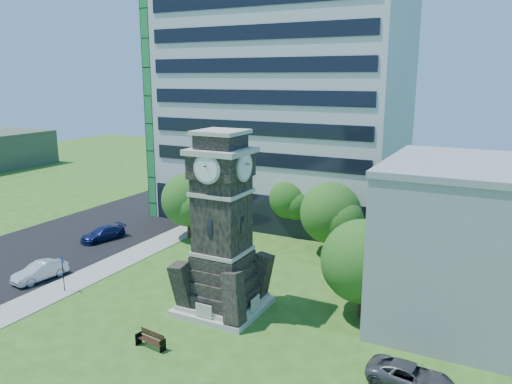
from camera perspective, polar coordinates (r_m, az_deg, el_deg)
The scene contains 15 objects.
ground at distance 35.23m, azimuth -9.77°, elevation -13.28°, with size 160.00×160.00×0.00m, color #305719.
sidewalk at distance 44.41m, azimuth -15.85°, elevation -7.88°, with size 3.00×70.00×0.06m, color gray.
street at distance 50.35m, azimuth -23.03°, elevation -5.98°, with size 14.00×80.00×0.02m, color black.
clock_tower at distance 33.21m, azimuth -3.88°, elevation -4.93°, with size 5.40×5.40×12.22m.
office_tall at distance 55.68m, azimuth 3.21°, elevation 11.68°, with size 26.20×15.11×28.60m.
office_low at distance 34.65m, azimuth 26.92°, elevation -5.72°, with size 15.20×12.20×10.40m.
car_street_mid at distance 42.87m, azimuth -23.45°, elevation -8.31°, with size 1.47×4.21×1.39m, color #AFB2B7.
car_street_north at distance 50.83m, azimuth -17.11°, elevation -4.57°, with size 1.80×4.42×1.28m, color #11194C.
car_east_lot at distance 28.18m, azimuth 17.27°, elevation -19.51°, with size 2.04×4.42×1.23m, color #46464B.
park_bench at distance 31.04m, azimuth -11.90°, elevation -16.14°, with size 1.89×0.50×0.97m.
street_sign at distance 39.56m, azimuth -21.21°, elevation -8.39°, with size 0.64×0.06×2.65m.
tree_nw at distance 48.94m, azimuth -7.70°, elevation -1.07°, with size 5.73×5.20×6.44m.
tree_nc at distance 50.26m, azimuth 4.19°, elevation -0.79°, with size 5.27×4.79×6.09m.
tree_ne at distance 44.52m, azimuth 8.61°, elevation -2.59°, with size 5.97×5.43×6.50m.
tree_east at distance 33.28m, azimuth 12.21°, elevation -7.99°, with size 6.02×5.47×6.62m.
Camera 1 is at (19.29, -25.08, 15.49)m, focal length 35.00 mm.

